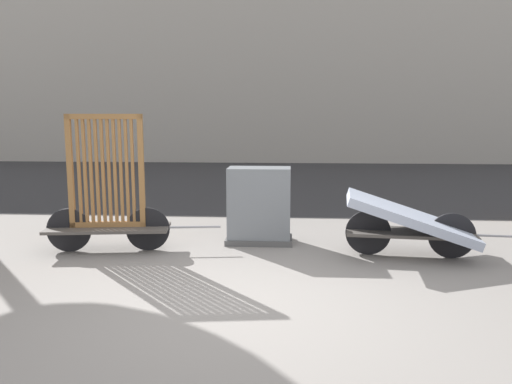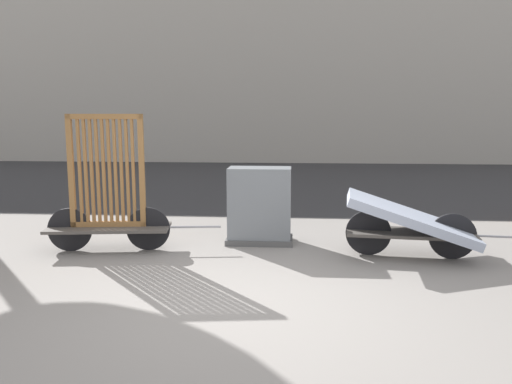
% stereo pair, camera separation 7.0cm
% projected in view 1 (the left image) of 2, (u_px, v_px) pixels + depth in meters
% --- Properties ---
extents(ground_plane, '(60.00, 60.00, 0.00)m').
position_uv_depth(ground_plane, '(243.00, 307.00, 4.75)').
color(ground_plane, gray).
extents(road_strip, '(56.00, 10.97, 0.01)m').
position_uv_depth(road_strip, '(274.00, 180.00, 14.41)').
color(road_strip, '#2D2D30').
rests_on(road_strip, ground_plane).
extents(building_facade, '(48.00, 4.00, 9.15)m').
position_uv_depth(building_facade, '(280.00, 51.00, 21.12)').
color(building_facade, '#B2ADA3').
rests_on(building_facade, ground_plane).
extents(bike_cart_with_bedframe, '(2.33, 0.78, 1.84)m').
position_uv_depth(bike_cart_with_bedframe, '(108.00, 203.00, 6.65)').
color(bike_cart_with_bedframe, '#4C4742').
rests_on(bike_cart_with_bedframe, ground_plane).
extents(bike_cart_with_mattress, '(2.35, 1.12, 0.82)m').
position_uv_depth(bike_cart_with_mattress, '(410.00, 221.00, 6.42)').
color(bike_cart_with_mattress, '#4C4742').
rests_on(bike_cart_with_mattress, ground_plane).
extents(utility_cabinet, '(0.94, 0.55, 1.09)m').
position_uv_depth(utility_cabinet, '(259.00, 208.00, 7.13)').
color(utility_cabinet, '#4C4C4C').
rests_on(utility_cabinet, ground_plane).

